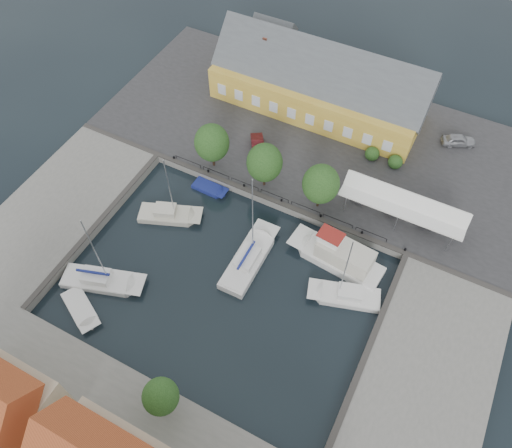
{
  "coord_description": "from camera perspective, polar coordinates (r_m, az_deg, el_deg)",
  "views": [
    {
      "loc": [
        15.18,
        -23.35,
        46.94
      ],
      "look_at": [
        0.0,
        6.0,
        1.5
      ],
      "focal_mm": 35.0,
      "sensor_mm": 36.0,
      "label": 1
    }
  ],
  "objects": [
    {
      "name": "east_quay",
      "position": [
        51.56,
        18.7,
        -16.34
      ],
      "size": [
        12.0,
        24.0,
        1.0
      ],
      "primitive_type": "cube",
      "color": "slate",
      "rests_on": "ground"
    },
    {
      "name": "quay_edge_fittings",
      "position": [
        55.89,
        -0.57,
        -1.19
      ],
      "size": [
        56.0,
        24.72,
        0.4
      ],
      "color": "#383533",
      "rests_on": "north_quay"
    },
    {
      "name": "west_boat_b",
      "position": [
        59.35,
        -9.91,
        0.99
      ],
      "size": [
        7.8,
        5.09,
        10.33
      ],
      "color": "beige",
      "rests_on": "ground"
    },
    {
      "name": "quay_trees",
      "position": [
        57.56,
        0.98,
        7.03
      ],
      "size": [
        18.2,
        4.2,
        6.3
      ],
      "color": "black",
      "rests_on": "north_quay"
    },
    {
      "name": "ground",
      "position": [
        54.58,
        -2.91,
        -5.46
      ],
      "size": [
        140.0,
        140.0,
        0.0
      ],
      "primitive_type": "plane",
      "color": "black",
      "rests_on": "ground"
    },
    {
      "name": "north_quay",
      "position": [
        67.34,
        6.76,
        9.94
      ],
      "size": [
        56.0,
        26.0,
        1.0
      ],
      "primitive_type": "cube",
      "color": "#2D2D30",
      "rests_on": "ground"
    },
    {
      "name": "trawler",
      "position": [
        55.01,
        9.5,
        -3.78
      ],
      "size": [
        11.16,
        4.36,
        5.0
      ],
      "color": "white",
      "rests_on": "ground"
    },
    {
      "name": "west_boat_d",
      "position": [
        56.1,
        -17.22,
        -6.24
      ],
      "size": [
        9.31,
        5.34,
        11.99
      ],
      "color": "white",
      "rests_on": "ground"
    },
    {
      "name": "center_sailboat",
      "position": [
        54.87,
        -0.82,
        -4.11
      ],
      "size": [
        3.06,
        9.9,
        13.35
      ],
      "color": "white",
      "rests_on": "ground"
    },
    {
      "name": "warehouse",
      "position": [
        69.26,
        6.86,
        15.71
      ],
      "size": [
        28.56,
        14.0,
        9.55
      ],
      "color": "gold",
      "rests_on": "north_quay"
    },
    {
      "name": "east_boat_a",
      "position": [
        53.58,
        10.21,
        -8.13
      ],
      "size": [
        7.96,
        4.65,
        10.92
      ],
      "color": "white",
      "rests_on": "ground"
    },
    {
      "name": "car_silver",
      "position": [
        69.61,
        22.15,
        8.87
      ],
      "size": [
        4.58,
        3.35,
        1.45
      ],
      "primitive_type": "imported",
      "rotation": [
        0.0,
        0.0,
        2.01
      ],
      "color": "#A4A5AB",
      "rests_on": "north_quay"
    },
    {
      "name": "launch_nw",
      "position": [
        61.48,
        -5.33,
        4.03
      ],
      "size": [
        4.55,
        1.91,
        0.88
      ],
      "color": "navy",
      "rests_on": "ground"
    },
    {
      "name": "west_quay",
      "position": [
        63.2,
        -21.56,
        1.67
      ],
      "size": [
        12.0,
        24.0,
        1.0
      ],
      "primitive_type": "cube",
      "color": "slate",
      "rests_on": "ground"
    },
    {
      "name": "tent_canopy",
      "position": [
        57.49,
        16.53,
        2.18
      ],
      "size": [
        14.0,
        4.0,
        2.83
      ],
      "color": "white",
      "rests_on": "north_quay"
    },
    {
      "name": "launch_sw",
      "position": [
        55.3,
        -19.35,
        -9.19
      ],
      "size": [
        5.91,
        4.42,
        0.98
      ],
      "color": "white",
      "rests_on": "ground"
    },
    {
      "name": "car_red",
      "position": [
        63.78,
        0.2,
        8.84
      ],
      "size": [
        3.68,
        4.58,
        1.46
      ],
      "primitive_type": "imported",
      "rotation": [
        0.0,
        0.0,
        0.57
      ],
      "color": "#541318",
      "rests_on": "north_quay"
    }
  ]
}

